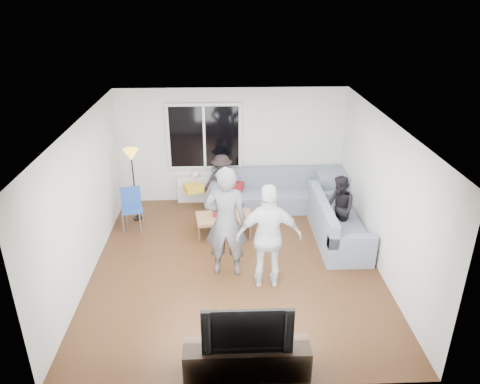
{
  "coord_description": "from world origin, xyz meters",
  "views": [
    {
      "loc": [
        -0.19,
        -6.86,
        4.53
      ],
      "look_at": [
        0.1,
        0.6,
        1.15
      ],
      "focal_mm": 33.93,
      "sensor_mm": 36.0,
      "label": 1
    }
  ],
  "objects_px": {
    "side_chair": "(132,210)",
    "spectator_right": "(339,209)",
    "sofa_right_section": "(339,221)",
    "player_left": "(226,222)",
    "player_right": "(269,237)",
    "tv_console": "(247,359)",
    "spectator_back": "(222,182)",
    "floor_lamp": "(134,185)",
    "sofa_back_section": "(264,190)",
    "television": "(247,326)",
    "coffee_table": "(225,225)"
  },
  "relations": [
    {
      "from": "player_left",
      "to": "spectator_right",
      "type": "distance_m",
      "value": 2.46
    },
    {
      "from": "coffee_table",
      "to": "sofa_back_section",
      "type": "bearing_deg",
      "value": 52.41
    },
    {
      "from": "player_left",
      "to": "player_right",
      "type": "distance_m",
      "value": 0.78
    },
    {
      "from": "floor_lamp",
      "to": "player_right",
      "type": "distance_m",
      "value": 3.54
    },
    {
      "from": "side_chair",
      "to": "spectator_back",
      "type": "relative_size",
      "value": 0.68
    },
    {
      "from": "spectator_right",
      "to": "player_left",
      "type": "bearing_deg",
      "value": -81.22
    },
    {
      "from": "side_chair",
      "to": "player_right",
      "type": "xyz_separation_m",
      "value": [
        2.57,
        -2.0,
        0.47
      ]
    },
    {
      "from": "floor_lamp",
      "to": "player_right",
      "type": "bearing_deg",
      "value": -43.4
    },
    {
      "from": "sofa_back_section",
      "to": "spectator_back",
      "type": "relative_size",
      "value": 1.83
    },
    {
      "from": "sofa_back_section",
      "to": "coffee_table",
      "type": "relative_size",
      "value": 2.09
    },
    {
      "from": "coffee_table",
      "to": "floor_lamp",
      "type": "bearing_deg",
      "value": 158.81
    },
    {
      "from": "floor_lamp",
      "to": "player_left",
      "type": "xyz_separation_m",
      "value": [
        1.88,
        -2.06,
        0.2
      ]
    },
    {
      "from": "sofa_back_section",
      "to": "spectator_right",
      "type": "bearing_deg",
      "value": -47.23
    },
    {
      "from": "player_right",
      "to": "tv_console",
      "type": "height_order",
      "value": "player_right"
    },
    {
      "from": "player_left",
      "to": "spectator_back",
      "type": "relative_size",
      "value": 1.56
    },
    {
      "from": "side_chair",
      "to": "coffee_table",
      "type": "bearing_deg",
      "value": -22.54
    },
    {
      "from": "coffee_table",
      "to": "player_left",
      "type": "xyz_separation_m",
      "value": [
        0.02,
        -1.34,
        0.78
      ]
    },
    {
      "from": "spectator_right",
      "to": "television",
      "type": "bearing_deg",
      "value": -47.64
    },
    {
      "from": "player_left",
      "to": "tv_console",
      "type": "bearing_deg",
      "value": 100.53
    },
    {
      "from": "floor_lamp",
      "to": "television",
      "type": "relative_size",
      "value": 1.4
    },
    {
      "from": "television",
      "to": "tv_console",
      "type": "bearing_deg",
      "value": 0.0
    },
    {
      "from": "sofa_right_section",
      "to": "television",
      "type": "height_order",
      "value": "television"
    },
    {
      "from": "sofa_back_section",
      "to": "television",
      "type": "bearing_deg",
      "value": -97.61
    },
    {
      "from": "player_right",
      "to": "sofa_right_section",
      "type": "bearing_deg",
      "value": -136.57
    },
    {
      "from": "floor_lamp",
      "to": "coffee_table",
      "type": "bearing_deg",
      "value": -21.19
    },
    {
      "from": "sofa_right_section",
      "to": "player_left",
      "type": "xyz_separation_m",
      "value": [
        -2.19,
        -0.98,
        0.56
      ]
    },
    {
      "from": "sofa_back_section",
      "to": "television",
      "type": "relative_size",
      "value": 2.06
    },
    {
      "from": "sofa_back_section",
      "to": "side_chair",
      "type": "distance_m",
      "value": 2.89
    },
    {
      "from": "side_chair",
      "to": "spectator_right",
      "type": "height_order",
      "value": "spectator_right"
    },
    {
      "from": "floor_lamp",
      "to": "spectator_back",
      "type": "bearing_deg",
      "value": 14.4
    },
    {
      "from": "spectator_back",
      "to": "television",
      "type": "height_order",
      "value": "spectator_back"
    },
    {
      "from": "player_right",
      "to": "television",
      "type": "bearing_deg",
      "value": 78.04
    },
    {
      "from": "sofa_back_section",
      "to": "player_left",
      "type": "bearing_deg",
      "value": -109.2
    },
    {
      "from": "television",
      "to": "side_chair",
      "type": "bearing_deg",
      "value": 118.46
    },
    {
      "from": "floor_lamp",
      "to": "sofa_right_section",
      "type": "bearing_deg",
      "value": -14.79
    },
    {
      "from": "spectator_right",
      "to": "spectator_back",
      "type": "relative_size",
      "value": 1.04
    },
    {
      "from": "spectator_back",
      "to": "tv_console",
      "type": "bearing_deg",
      "value": -89.5
    },
    {
      "from": "sofa_back_section",
      "to": "tv_console",
      "type": "bearing_deg",
      "value": -97.61
    },
    {
      "from": "player_right",
      "to": "tv_console",
      "type": "xyz_separation_m",
      "value": [
        -0.45,
        -1.9,
        -0.68
      ]
    },
    {
      "from": "sofa_right_section",
      "to": "player_left",
      "type": "relative_size",
      "value": 1.02
    },
    {
      "from": "coffee_table",
      "to": "floor_lamp",
      "type": "xyz_separation_m",
      "value": [
        -1.86,
        0.72,
        0.58
      ]
    },
    {
      "from": "coffee_table",
      "to": "spectator_right",
      "type": "relative_size",
      "value": 0.84
    },
    {
      "from": "sofa_right_section",
      "to": "side_chair",
      "type": "height_order",
      "value": "side_chair"
    },
    {
      "from": "player_left",
      "to": "spectator_right",
      "type": "xyz_separation_m",
      "value": [
        2.19,
        1.07,
        -0.33
      ]
    },
    {
      "from": "player_right",
      "to": "floor_lamp",
      "type": "bearing_deg",
      "value": -42.02
    },
    {
      "from": "sofa_right_section",
      "to": "side_chair",
      "type": "bearing_deg",
      "value": 80.99
    },
    {
      "from": "side_chair",
      "to": "floor_lamp",
      "type": "relative_size",
      "value": 0.55
    },
    {
      "from": "sofa_back_section",
      "to": "side_chair",
      "type": "relative_size",
      "value": 2.67
    },
    {
      "from": "coffee_table",
      "to": "player_left",
      "type": "relative_size",
      "value": 0.56
    },
    {
      "from": "floor_lamp",
      "to": "tv_console",
      "type": "relative_size",
      "value": 0.97
    }
  ]
}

